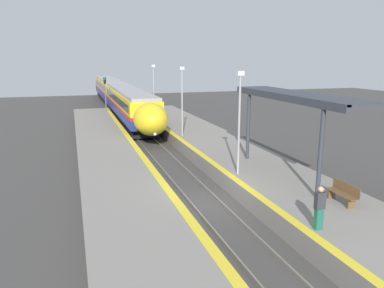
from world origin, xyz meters
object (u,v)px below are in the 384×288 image
(lamppost_near, at_px, (239,117))
(platform_bench, at_px, (344,193))
(person_waiting, at_px, (319,207))
(railway_signal, at_px, (105,94))
(lamppost_far, at_px, (154,87))
(train, at_px, (118,95))
(lamppost_mid, at_px, (182,97))

(lamppost_near, bearing_deg, platform_bench, -63.97)
(person_waiting, height_order, railway_signal, railway_signal)
(person_waiting, xyz_separation_m, lamppost_far, (0.03, 28.44, 2.28))
(train, bearing_deg, lamppost_near, -85.96)
(train, distance_m, railway_signal, 6.22)
(train, xyz_separation_m, person_waiting, (2.33, -40.48, -0.40))
(railway_signal, height_order, lamppost_far, lamppost_far)
(train, bearing_deg, railway_signal, -110.19)
(lamppost_mid, distance_m, lamppost_far, 10.69)
(platform_bench, relative_size, lamppost_mid, 0.31)
(lamppost_near, bearing_deg, railway_signal, 99.23)
(train, bearing_deg, lamppost_mid, -84.07)
(train, height_order, railway_signal, railway_signal)
(railway_signal, relative_size, lamppost_near, 0.89)
(railway_signal, distance_m, lamppost_far, 7.77)
(train, relative_size, platform_bench, 28.32)
(lamppost_near, height_order, lamppost_mid, same)
(platform_bench, bearing_deg, railway_signal, 102.10)
(person_waiting, distance_m, railway_signal, 34.99)
(train, relative_size, railway_signal, 9.79)
(railway_signal, height_order, lamppost_near, lamppost_near)
(platform_bench, xyz_separation_m, lamppost_mid, (-2.56, 15.92, 2.65))
(lamppost_near, height_order, lamppost_far, same)
(person_waiting, relative_size, lamppost_mid, 0.30)
(lamppost_near, xyz_separation_m, lamppost_mid, (0.00, 10.69, 0.00))
(train, relative_size, lamppost_mid, 8.67)
(person_waiting, distance_m, lamppost_near, 7.42)
(train, distance_m, person_waiting, 40.54)
(lamppost_mid, bearing_deg, person_waiting, -90.09)
(lamppost_far, bearing_deg, train, 101.10)
(railway_signal, xyz_separation_m, lamppost_far, (4.49, -6.24, 1.10))
(platform_bench, relative_size, railway_signal, 0.35)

